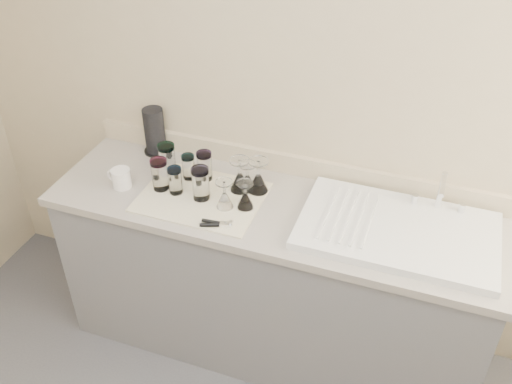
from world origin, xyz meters
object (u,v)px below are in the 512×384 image
at_px(tumbler_cyan, 188,167).
at_px(goblet_extra, 247,181).
at_px(tumbler_lavender, 201,183).
at_px(can_opener, 217,224).
at_px(tumbler_blue, 175,180).
at_px(goblet_back_left, 240,180).
at_px(goblet_front_right, 245,199).
at_px(goblet_front_left, 225,198).
at_px(tumbler_purple, 204,166).
at_px(sink_unit, 398,230).
at_px(tumbler_teal, 167,159).
at_px(white_mug, 121,178).
at_px(tumbler_magenta, 160,174).
at_px(paper_towel_roll, 155,131).
at_px(goblet_back_right, 258,181).

relative_size(tumbler_cyan, goblet_extra, 0.91).
relative_size(tumbler_lavender, can_opener, 1.16).
distance_m(tumbler_blue, goblet_back_left, 0.29).
height_order(tumbler_cyan, goblet_front_right, goblet_front_right).
height_order(goblet_front_right, goblet_extra, goblet_extra).
bearing_deg(tumbler_lavender, goblet_front_left, -10.66).
height_order(tumbler_purple, goblet_front_left, tumbler_purple).
height_order(sink_unit, tumbler_teal, sink_unit).
relative_size(tumbler_lavender, goblet_extra, 1.17).
xyz_separation_m(goblet_front_left, goblet_extra, (0.05, 0.16, 0.00)).
relative_size(tumbler_cyan, can_opener, 0.90).
xyz_separation_m(tumbler_teal, can_opener, (0.37, -0.28, -0.07)).
relative_size(goblet_front_left, can_opener, 0.98).
height_order(tumbler_cyan, goblet_back_left, goblet_back_left).
bearing_deg(tumbler_teal, white_mug, -136.05).
relative_size(tumbler_purple, goblet_back_left, 0.88).
bearing_deg(tumbler_magenta, tumbler_purple, 41.31).
relative_size(tumbler_teal, tumbler_lavender, 1.01).
height_order(tumbler_teal, tumbler_magenta, tumbler_teal).
relative_size(sink_unit, goblet_back_left, 5.01).
bearing_deg(white_mug, tumbler_lavender, 4.87).
xyz_separation_m(sink_unit, paper_towel_roll, (-1.26, 0.24, 0.10)).
bearing_deg(tumbler_magenta, goblet_back_right, 17.48).
distance_m(can_opener, paper_towel_roll, 0.70).
bearing_deg(tumbler_cyan, goblet_extra, 1.48).
distance_m(tumbler_lavender, can_opener, 0.22).
relative_size(can_opener, white_mug, 1.07).
xyz_separation_m(sink_unit, can_opener, (-0.73, -0.22, -0.00)).
bearing_deg(tumbler_blue, goblet_back_right, 21.73).
bearing_deg(goblet_front_left, sink_unit, 6.34).
bearing_deg(goblet_front_left, goblet_front_right, 17.40).
relative_size(tumbler_blue, tumbler_lavender, 0.82).
distance_m(goblet_extra, white_mug, 0.59).
xyz_separation_m(tumbler_magenta, tumbler_blue, (0.08, -0.00, -0.01)).
bearing_deg(sink_unit, goblet_front_left, -173.66).
height_order(can_opener, paper_towel_roll, paper_towel_roll).
bearing_deg(goblet_back_right, can_opener, -105.22).
xyz_separation_m(goblet_back_right, paper_towel_roll, (-0.61, 0.15, 0.05)).
relative_size(tumbler_lavender, white_mug, 1.23).
bearing_deg(tumbler_purple, goblet_extra, -2.96).
bearing_deg(tumbler_purple, goblet_back_right, -1.18).
relative_size(goblet_back_left, goblet_front_right, 1.23).
relative_size(tumbler_magenta, goblet_back_left, 0.95).
relative_size(goblet_extra, can_opener, 0.99).
xyz_separation_m(goblet_front_left, can_opener, (0.02, -0.14, -0.04)).
xyz_separation_m(tumbler_cyan, white_mug, (-0.27, -0.16, -0.03)).
height_order(tumbler_cyan, goblet_back_right, goblet_back_right).
height_order(tumbler_magenta, can_opener, tumbler_magenta).
height_order(goblet_extra, white_mug, goblet_extra).
xyz_separation_m(tumbler_purple, tumbler_magenta, (-0.16, -0.14, 0.01)).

